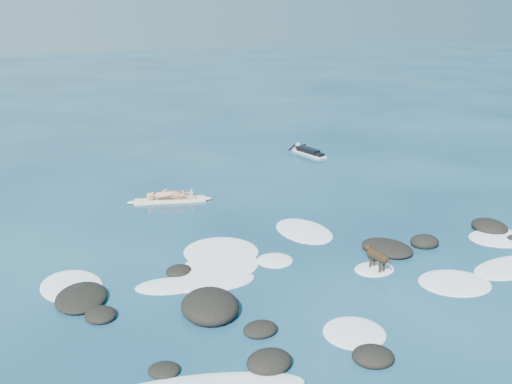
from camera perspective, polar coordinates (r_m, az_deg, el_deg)
ground at (r=15.43m, az=6.94°, el=-7.27°), size 160.00×160.00×0.00m
reef_rocks at (r=13.82m, az=3.25°, el=-9.89°), size 13.58×6.40×0.55m
breaking_foam at (r=14.64m, az=7.28°, el=-8.71°), size 14.14×8.61×0.12m
standing_surfer_rig at (r=20.18m, az=-8.68°, el=0.84°), size 2.93×1.20×1.70m
paddling_surfer_rig at (r=26.79m, az=5.19°, el=4.08°), size 1.05×2.37×0.41m
dog at (r=15.18m, az=11.93°, el=-6.23°), size 0.31×1.02×0.64m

